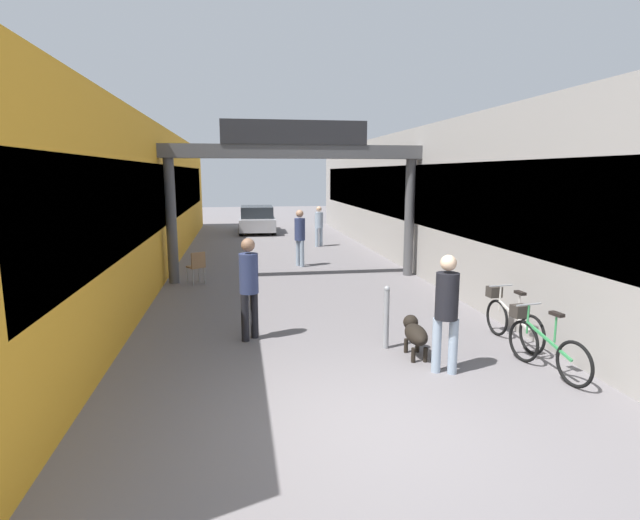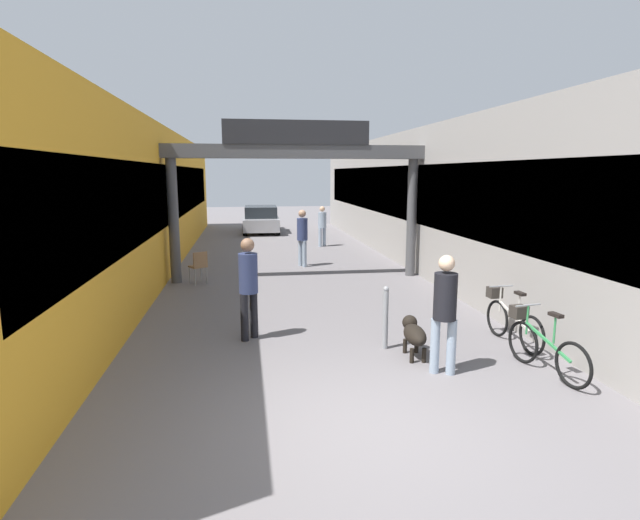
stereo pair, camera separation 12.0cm
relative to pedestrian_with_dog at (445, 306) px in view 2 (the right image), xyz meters
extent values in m
plane|color=slate|center=(-1.45, -1.42, -1.04)|extent=(80.00, 80.00, 0.00)
cube|color=gold|center=(-6.55, 9.58, 1.10)|extent=(3.00, 26.00, 4.29)
cube|color=black|center=(-5.07, 9.58, 1.32)|extent=(0.04, 23.40, 1.72)
cube|color=#9E9993|center=(3.65, 9.58, 1.10)|extent=(3.00, 26.00, 4.29)
cube|color=black|center=(2.17, 9.58, 1.32)|extent=(0.04, 23.40, 1.72)
cylinder|color=#4C4C4F|center=(-4.80, 7.13, 0.64)|extent=(0.28, 0.28, 3.37)
cylinder|color=#4C4C4F|center=(1.90, 7.13, 0.64)|extent=(0.28, 0.28, 3.37)
cube|color=#4C4C4F|center=(-1.45, 7.13, 2.51)|extent=(7.40, 0.44, 0.37)
cube|color=#232326|center=(-1.45, 6.93, 3.02)|extent=(3.96, 0.10, 0.64)
cylinder|color=#8C9EB2|center=(-0.11, 0.05, -0.62)|extent=(0.18, 0.18, 0.84)
cylinder|color=#8C9EB2|center=(0.11, -0.05, -0.62)|extent=(0.18, 0.18, 0.84)
cylinder|color=black|center=(0.00, 0.00, 0.15)|extent=(0.45, 0.45, 0.70)
sphere|color=beige|center=(0.00, 0.00, 0.64)|extent=(0.31, 0.31, 0.24)
cylinder|color=black|center=(-2.77, 2.11, -0.61)|extent=(0.20, 0.20, 0.86)
cylinder|color=black|center=(-2.94, 1.94, -0.61)|extent=(0.20, 0.20, 0.86)
cylinder|color=navy|center=(-2.85, 2.02, 0.18)|extent=(0.48, 0.48, 0.71)
sphere|color=#8C664C|center=(-2.85, 2.02, 0.69)|extent=(0.35, 0.35, 0.24)
cylinder|color=#8C9EB2|center=(-1.14, 9.14, -0.62)|extent=(0.19, 0.19, 0.85)
cylinder|color=#8C9EB2|center=(-1.03, 8.92, -0.62)|extent=(0.19, 0.19, 0.85)
cylinder|color=navy|center=(-1.08, 9.03, 0.16)|extent=(0.46, 0.46, 0.70)
sphere|color=tan|center=(-1.08, 9.03, 0.66)|extent=(0.32, 0.32, 0.24)
cylinder|color=#8C9EB2|center=(0.14, 13.26, -0.66)|extent=(0.20, 0.20, 0.77)
cylinder|color=#8C9EB2|center=(0.33, 13.41, -0.66)|extent=(0.20, 0.20, 0.77)
cylinder|color=#8C9EB2|center=(0.23, 13.34, 0.04)|extent=(0.48, 0.48, 0.63)
sphere|color=tan|center=(0.23, 13.34, 0.50)|extent=(0.30, 0.30, 0.22)
ellipsoid|color=black|center=(-0.20, 0.69, -0.66)|extent=(0.38, 0.77, 0.30)
sphere|color=black|center=(-0.18, 1.02, -0.55)|extent=(0.27, 0.27, 0.25)
sphere|color=white|center=(-0.18, 0.91, -0.67)|extent=(0.19, 0.19, 0.18)
cylinder|color=black|center=(-0.28, 0.92, -0.93)|extent=(0.07, 0.07, 0.24)
cylinder|color=black|center=(-0.09, 0.90, -0.93)|extent=(0.07, 0.07, 0.24)
cylinder|color=black|center=(-0.31, 0.47, -0.93)|extent=(0.07, 0.07, 0.24)
cylinder|color=black|center=(-0.12, 0.46, -0.93)|extent=(0.07, 0.07, 0.24)
torus|color=black|center=(1.43, 0.24, -0.71)|extent=(0.16, 0.67, 0.67)
torus|color=black|center=(1.60, -0.77, -0.71)|extent=(0.16, 0.67, 0.67)
cube|color=#338C4C|center=(1.52, -0.27, -0.53)|extent=(0.19, 0.94, 0.34)
cylinder|color=#338C4C|center=(1.53, -0.38, -0.31)|extent=(0.04, 0.04, 0.42)
cube|color=black|center=(1.53, -0.38, -0.09)|extent=(0.13, 0.23, 0.05)
cylinder|color=#338C4C|center=(1.44, 0.18, -0.33)|extent=(0.04, 0.04, 0.46)
cylinder|color=gray|center=(1.44, 0.18, -0.09)|extent=(0.46, 0.10, 0.03)
cube|color=#332D28|center=(1.41, 0.38, -0.25)|extent=(0.27, 0.24, 0.20)
torus|color=black|center=(1.68, 1.54, -0.71)|extent=(0.10, 0.67, 0.67)
torus|color=black|center=(1.76, 0.52, -0.71)|extent=(0.10, 0.67, 0.67)
cube|color=beige|center=(1.72, 1.03, -0.53)|extent=(0.10, 0.94, 0.34)
cylinder|color=beige|center=(1.73, 0.91, -0.31)|extent=(0.03, 0.03, 0.42)
cube|color=black|center=(1.73, 0.91, -0.09)|extent=(0.12, 0.23, 0.05)
cylinder|color=beige|center=(1.69, 1.48, -0.33)|extent=(0.03, 0.03, 0.46)
cylinder|color=gray|center=(1.69, 1.48, -0.09)|extent=(0.46, 0.06, 0.03)
cube|color=#332D28|center=(1.67, 1.68, -0.25)|extent=(0.25, 0.22, 0.20)
cylinder|color=gray|center=(-0.56, 1.18, -0.53)|extent=(0.10, 0.10, 1.02)
sphere|color=gray|center=(-0.56, 1.18, 0.00)|extent=(0.10, 0.10, 0.10)
cylinder|color=gray|center=(-4.43, 6.99, -0.82)|extent=(0.04, 0.04, 0.45)
cylinder|color=gray|center=(-4.14, 7.17, -0.82)|extent=(0.04, 0.04, 0.45)
cylinder|color=gray|center=(-4.26, 6.70, -0.82)|extent=(0.04, 0.04, 0.45)
cylinder|color=gray|center=(-3.96, 6.87, -0.82)|extent=(0.04, 0.04, 0.45)
cube|color=olive|center=(-4.20, 6.93, -0.57)|extent=(0.55, 0.55, 0.04)
cube|color=olive|center=(-4.10, 6.78, -0.35)|extent=(0.36, 0.24, 0.40)
cube|color=#99999E|center=(-2.09, 18.84, -0.56)|extent=(1.84, 4.04, 0.60)
cube|color=#1E2328|center=(-2.09, 18.69, 0.01)|extent=(1.62, 2.24, 0.55)
cylinder|color=black|center=(-2.85, 20.31, -0.74)|extent=(0.21, 0.60, 0.60)
cylinder|color=black|center=(-1.26, 20.27, -0.74)|extent=(0.21, 0.60, 0.60)
cylinder|color=black|center=(-2.91, 17.41, -0.74)|extent=(0.21, 0.60, 0.60)
cylinder|color=black|center=(-1.32, 17.37, -0.74)|extent=(0.21, 0.60, 0.60)
camera|label=1|loc=(-3.00, -6.75, 1.93)|focal=28.00mm
camera|label=2|loc=(-2.88, -6.77, 1.93)|focal=28.00mm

